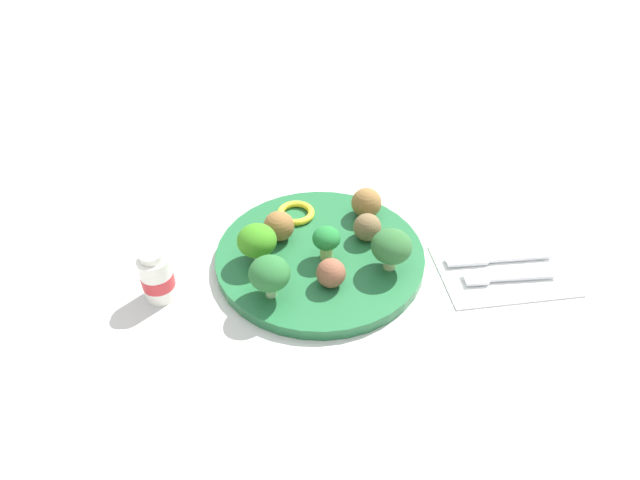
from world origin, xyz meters
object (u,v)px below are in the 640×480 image
at_px(meatball_mid_right, 279,226).
at_px(yogurt_bottle, 157,277).
at_px(broccoli_floret_front_left, 391,247).
at_px(broccoli_floret_center, 257,241).
at_px(broccoli_floret_near_rim, 326,240).
at_px(pepper_ring_front_right, 296,213).
at_px(napkin, 503,270).
at_px(fork, 504,277).
at_px(meatball_back_left, 367,227).
at_px(knife, 493,258).
at_px(meatball_mid_left, 366,203).
at_px(broccoli_floret_front_right, 270,274).
at_px(plate, 320,256).
at_px(meatball_front_left, 331,273).

relative_size(meatball_mid_right, yogurt_bottle, 0.58).
xyz_separation_m(broccoli_floret_front_left, broccoli_floret_center, (0.17, -0.02, -0.00)).
xyz_separation_m(broccoli_floret_near_rim, pepper_ring_front_right, (0.04, -0.09, -0.03)).
bearing_deg(napkin, meatball_mid_right, -11.64).
height_order(broccoli_floret_center, napkin, broccoli_floret_center).
relative_size(broccoli_floret_center, napkin, 0.32).
bearing_deg(fork, meatball_back_left, -23.55).
bearing_deg(knife, meatball_mid_left, -29.15).
distance_m(broccoli_floret_center, meatball_back_left, 0.15).
height_order(broccoli_floret_center, broccoli_floret_front_right, broccoli_floret_front_right).
height_order(broccoli_floret_near_rim, broccoli_floret_front_right, broccoli_floret_front_right).
relative_size(broccoli_floret_front_left, pepper_ring_front_right, 1.04).
bearing_deg(plate, fork, 168.28).
xyz_separation_m(broccoli_floret_front_right, yogurt_bottle, (0.14, -0.02, -0.02)).
relative_size(meatball_mid_left, napkin, 0.26).
xyz_separation_m(broccoli_floret_near_rim, meatball_mid_right, (0.06, -0.04, -0.01)).
relative_size(broccoli_floret_front_left, knife, 0.39).
distance_m(meatball_front_left, pepper_ring_front_right, 0.15).
height_order(napkin, yogurt_bottle, yogurt_bottle).
bearing_deg(pepper_ring_front_right, broccoli_floret_near_rim, 113.48).
height_order(napkin, knife, knife).
bearing_deg(yogurt_bottle, knife, -174.07).
distance_m(broccoli_floret_center, knife, 0.32).
bearing_deg(broccoli_floret_front_left, meatball_front_left, 19.62).
distance_m(meatball_mid_right, yogurt_bottle, 0.17).
bearing_deg(meatball_front_left, knife, -167.63).
xyz_separation_m(plate, meatball_mid_left, (-0.07, -0.08, 0.03)).
distance_m(broccoli_floret_center, meatball_mid_right, 0.05).
bearing_deg(broccoli_floret_center, knife, -179.97).
relative_size(broccoli_floret_front_left, meatball_back_left, 1.48).
bearing_deg(fork, knife, -84.99).
bearing_deg(broccoli_floret_near_rim, fork, 170.70).
height_order(meatball_back_left, napkin, meatball_back_left).
distance_m(plate, meatball_front_left, 0.07).
bearing_deg(meatball_mid_right, broccoli_floret_near_rim, 146.12).
relative_size(broccoli_floret_near_rim, meatball_mid_right, 1.13).
relative_size(meatball_mid_left, fork, 0.36).
distance_m(broccoli_floret_near_rim, meatball_back_left, 0.07).
height_order(pepper_ring_front_right, fork, pepper_ring_front_right).
distance_m(broccoli_floret_front_left, pepper_ring_front_right, 0.17).
distance_m(broccoli_floret_front_right, meatball_back_left, 0.17).
xyz_separation_m(pepper_ring_front_right, fork, (-0.27, 0.13, -0.01)).
xyz_separation_m(pepper_ring_front_right, yogurt_bottle, (0.17, 0.14, 0.01)).
bearing_deg(knife, meatball_front_left, 12.37).
distance_m(pepper_ring_front_right, napkin, 0.30).
height_order(meatball_mid_right, meatball_front_left, meatball_mid_right).
relative_size(meatball_mid_left, yogurt_bottle, 0.61).
bearing_deg(meatball_back_left, pepper_ring_front_right, -29.37).
height_order(broccoli_floret_front_left, broccoli_floret_front_right, same).
distance_m(broccoli_floret_front_left, fork, 0.15).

